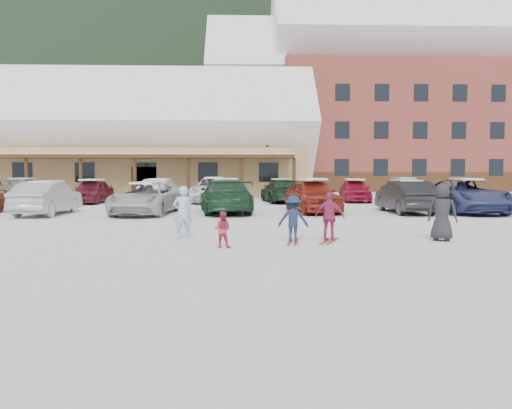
{
  "coord_description": "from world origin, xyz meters",
  "views": [
    {
      "loc": [
        -0.2,
        -13.17,
        1.99
      ],
      "look_at": [
        0.3,
        1.0,
        1.0
      ],
      "focal_mm": 35.0,
      "sensor_mm": 36.0,
      "label": 1
    }
  ],
  "objects_px": {
    "parked_car_4": "(312,196)",
    "parked_car_5": "(405,197)",
    "toddler_red": "(222,230)",
    "parked_car_13": "(403,190)",
    "parked_car_12": "(355,191)",
    "parked_car_3": "(225,196)",
    "parked_car_7": "(22,191)",
    "parked_car_8": "(92,191)",
    "parked_car_9": "(160,191)",
    "parked_car_11": "(281,191)",
    "bystander_dark": "(442,212)",
    "parked_car_1": "(47,198)",
    "lamp_post": "(267,153)",
    "parked_car_6": "(465,196)",
    "parked_car_2": "(146,198)",
    "day_lodge": "(130,146)",
    "adult_skier": "(183,212)",
    "parked_car_10": "(214,190)",
    "alpine_hotel": "(379,105)",
    "child_navy": "(293,219)"
  },
  "relations": [
    {
      "from": "parked_car_7",
      "to": "parked_car_9",
      "type": "xyz_separation_m",
      "value": [
        8.17,
        0.49,
        -0.02
      ]
    },
    {
      "from": "parked_car_4",
      "to": "parked_car_12",
      "type": "relative_size",
      "value": 1.12
    },
    {
      "from": "parked_car_12",
      "to": "parked_car_6",
      "type": "bearing_deg",
      "value": -62.61
    },
    {
      "from": "day_lodge",
      "to": "parked_car_7",
      "type": "relative_size",
      "value": 5.78
    },
    {
      "from": "toddler_red",
      "to": "parked_car_13",
      "type": "xyz_separation_m",
      "value": [
        10.49,
        17.41,
        0.28
      ]
    },
    {
      "from": "parked_car_1",
      "to": "parked_car_11",
      "type": "relative_size",
      "value": 0.91
    },
    {
      "from": "parked_car_9",
      "to": "parked_car_11",
      "type": "bearing_deg",
      "value": -176.5
    },
    {
      "from": "day_lodge",
      "to": "parked_car_2",
      "type": "relative_size",
      "value": 5.72
    },
    {
      "from": "parked_car_2",
      "to": "parked_car_10",
      "type": "bearing_deg",
      "value": 77.79
    },
    {
      "from": "adult_skier",
      "to": "child_navy",
      "type": "distance_m",
      "value": 3.22
    },
    {
      "from": "bystander_dark",
      "to": "parked_car_8",
      "type": "relative_size",
      "value": 0.39
    },
    {
      "from": "parked_car_9",
      "to": "parked_car_13",
      "type": "distance_m",
      "value": 14.93
    },
    {
      "from": "parked_car_2",
      "to": "parked_car_11",
      "type": "xyz_separation_m",
      "value": [
        6.76,
        7.84,
        0.0
      ]
    },
    {
      "from": "parked_car_4",
      "to": "parked_car_8",
      "type": "relative_size",
      "value": 1.11
    },
    {
      "from": "lamp_post",
      "to": "parked_car_2",
      "type": "bearing_deg",
      "value": -112.09
    },
    {
      "from": "parked_car_3",
      "to": "parked_car_7",
      "type": "distance_m",
      "value": 14.4
    },
    {
      "from": "parked_car_4",
      "to": "parked_car_5",
      "type": "bearing_deg",
      "value": -13.58
    },
    {
      "from": "alpine_hotel",
      "to": "toddler_red",
      "type": "height_order",
      "value": "alpine_hotel"
    },
    {
      "from": "lamp_post",
      "to": "parked_car_10",
      "type": "height_order",
      "value": "lamp_post"
    },
    {
      "from": "toddler_red",
      "to": "parked_car_1",
      "type": "relative_size",
      "value": 0.21
    },
    {
      "from": "parked_car_9",
      "to": "parked_car_13",
      "type": "height_order",
      "value": "parked_car_13"
    },
    {
      "from": "parked_car_13",
      "to": "parked_car_3",
      "type": "bearing_deg",
      "value": 31.77
    },
    {
      "from": "parked_car_12",
      "to": "toddler_red",
      "type": "bearing_deg",
      "value": -108.58
    },
    {
      "from": "bystander_dark",
      "to": "lamp_post",
      "type": "bearing_deg",
      "value": -51.2
    },
    {
      "from": "parked_car_1",
      "to": "parked_car_7",
      "type": "height_order",
      "value": "parked_car_1"
    },
    {
      "from": "toddler_red",
      "to": "parked_car_1",
      "type": "distance_m",
      "value": 12.53
    },
    {
      "from": "parked_car_4",
      "to": "parked_car_13",
      "type": "distance_m",
      "value": 9.62
    },
    {
      "from": "adult_skier",
      "to": "parked_car_3",
      "type": "bearing_deg",
      "value": -114.04
    },
    {
      "from": "parked_car_11",
      "to": "adult_skier",
      "type": "bearing_deg",
      "value": 68.75
    },
    {
      "from": "parked_car_1",
      "to": "parked_car_10",
      "type": "bearing_deg",
      "value": -128.9
    },
    {
      "from": "bystander_dark",
      "to": "parked_car_2",
      "type": "height_order",
      "value": "bystander_dark"
    },
    {
      "from": "alpine_hotel",
      "to": "parked_car_6",
      "type": "relative_size",
      "value": 5.58
    },
    {
      "from": "toddler_red",
      "to": "parked_car_3",
      "type": "xyz_separation_m",
      "value": [
        -0.2,
        10.38,
        0.32
      ]
    },
    {
      "from": "parked_car_8",
      "to": "parked_car_13",
      "type": "relative_size",
      "value": 0.92
    },
    {
      "from": "parked_car_12",
      "to": "day_lodge",
      "type": "bearing_deg",
      "value": 151.3
    },
    {
      "from": "parked_car_11",
      "to": "parked_car_9",
      "type": "bearing_deg",
      "value": -10.9
    },
    {
      "from": "parked_car_7",
      "to": "parked_car_12",
      "type": "bearing_deg",
      "value": 179.13
    },
    {
      "from": "day_lodge",
      "to": "toddler_red",
      "type": "height_order",
      "value": "day_lodge"
    },
    {
      "from": "parked_car_7",
      "to": "parked_car_1",
      "type": "bearing_deg",
      "value": 117.61
    },
    {
      "from": "parked_car_10",
      "to": "parked_car_12",
      "type": "bearing_deg",
      "value": 6.05
    },
    {
      "from": "parked_car_1",
      "to": "parked_car_4",
      "type": "relative_size",
      "value": 0.97
    },
    {
      "from": "parked_car_12",
      "to": "parked_car_13",
      "type": "distance_m",
      "value": 2.93
    },
    {
      "from": "parked_car_10",
      "to": "parked_car_12",
      "type": "height_order",
      "value": "parked_car_10"
    },
    {
      "from": "bystander_dark",
      "to": "toddler_red",
      "type": "bearing_deg",
      "value": 40.1
    },
    {
      "from": "parked_car_7",
      "to": "parked_car_10",
      "type": "distance_m",
      "value": 11.52
    },
    {
      "from": "parked_car_11",
      "to": "parked_car_4",
      "type": "bearing_deg",
      "value": 90.27
    },
    {
      "from": "parked_car_4",
      "to": "parked_car_8",
      "type": "bearing_deg",
      "value": 143.03
    },
    {
      "from": "parked_car_7",
      "to": "parked_car_8",
      "type": "bearing_deg",
      "value": 172.03
    },
    {
      "from": "parked_car_9",
      "to": "parked_car_12",
      "type": "height_order",
      "value": "parked_car_9"
    },
    {
      "from": "alpine_hotel",
      "to": "parked_car_8",
      "type": "xyz_separation_m",
      "value": [
        -23.19,
        -21.26,
        -7.93
      ]
    }
  ]
}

